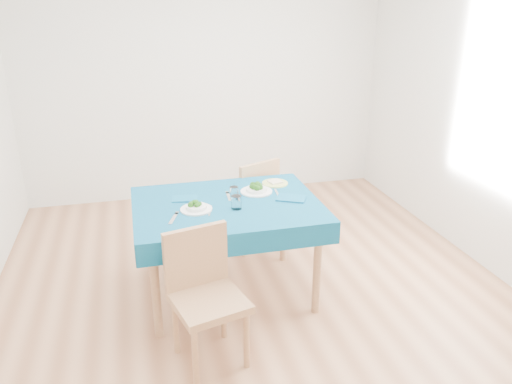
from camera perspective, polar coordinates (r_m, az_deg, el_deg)
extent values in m
cube|color=#98603F|center=(3.98, 0.00, -11.61)|extent=(4.00, 4.50, 0.02)
cube|color=silver|center=(5.61, -5.84, 12.95)|extent=(4.00, 0.02, 2.70)
cube|color=silver|center=(1.52, 22.00, -12.35)|extent=(4.00, 0.02, 2.70)
cube|color=silver|center=(4.38, 26.60, 8.48)|extent=(0.02, 4.50, 2.70)
cube|color=navy|center=(3.80, -3.22, -6.57)|extent=(1.35, 1.02, 0.76)
cube|color=#9D7049|center=(3.07, -5.43, -10.96)|extent=(0.51, 0.54, 1.04)
cube|color=#9D7049|center=(4.49, -1.03, -0.12)|extent=(0.56, 0.58, 1.03)
cube|color=silver|center=(3.43, -9.41, -3.00)|extent=(0.09, 0.19, 0.00)
cube|color=silver|center=(3.52, -5.27, -2.15)|extent=(0.06, 0.18, 0.00)
cube|color=silver|center=(3.75, -3.13, -0.53)|extent=(0.03, 0.18, 0.00)
cube|color=silver|center=(3.79, 2.51, -0.28)|extent=(0.04, 0.23, 0.00)
cube|color=#0D4F72|center=(3.74, -8.15, -0.76)|extent=(0.20, 0.16, 0.01)
cube|color=#0D4F72|center=(3.72, 4.04, -0.71)|extent=(0.26, 0.23, 0.01)
cylinder|color=white|center=(3.73, -2.53, -0.02)|extent=(0.07, 0.07, 0.08)
cylinder|color=white|center=(3.52, -2.26, -1.19)|extent=(0.08, 0.08, 0.10)
cylinder|color=#C8D769|center=(4.02, 2.19, 1.01)|extent=(0.21, 0.21, 0.01)
cube|color=beige|center=(4.01, 2.19, 1.18)|extent=(0.12, 0.12, 0.01)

